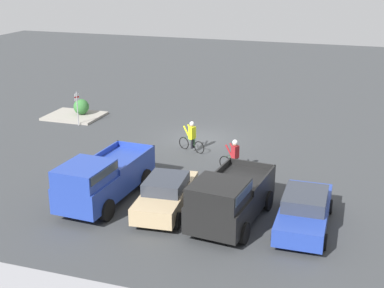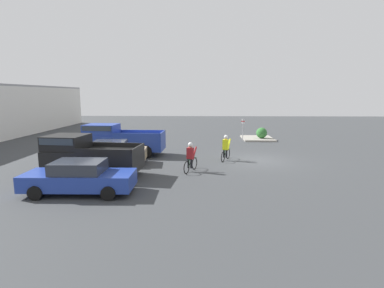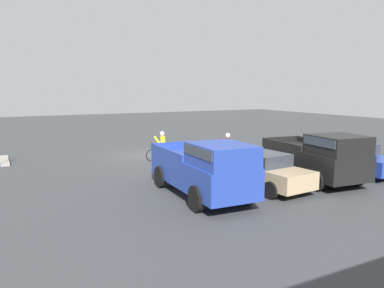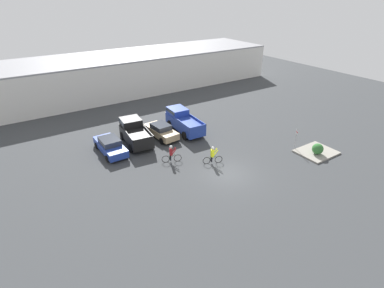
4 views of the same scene
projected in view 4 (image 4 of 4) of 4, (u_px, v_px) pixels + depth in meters
The scene contains 11 objects.
ground_plane at pixel (228, 174), 25.31m from camera, with size 80.00×80.00×0.00m, color #383A3D.
warehouse_building at pixel (112, 74), 44.56m from camera, with size 51.22×11.00×5.29m.
sedan_0 at pixel (110, 145), 28.30m from camera, with size 2.03×4.76×1.45m.
pickup_truck_0 at pixel (135, 132), 30.03m from camera, with size 2.70×5.12×2.18m.
sedan_1 at pixel (161, 131), 31.26m from camera, with size 2.17×4.51×1.47m.
pickup_truck_1 at pixel (183, 121), 32.58m from camera, with size 2.40×5.65×2.20m.
cyclist_0 at pixel (213, 155), 26.43m from camera, with size 1.68×0.74×1.71m.
cyclist_1 at pixel (171, 154), 26.65m from camera, with size 1.68×0.74×1.69m.
fire_lane_sign at pixel (296, 137), 28.55m from camera, with size 0.17×0.27×2.17m.
curb_island at pixel (316, 152), 28.52m from camera, with size 3.54×2.89×0.15m, color gray.
shrub at pixel (318, 149), 27.84m from camera, with size 1.02×1.02×1.02m.
Camera 4 is at (-14.22, -16.21, 13.83)m, focal length 28.00 mm.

